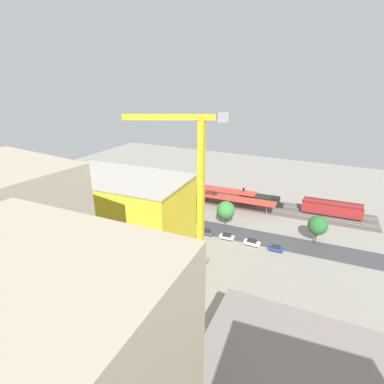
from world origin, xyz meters
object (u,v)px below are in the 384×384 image
object	(u,v)px
box_truck_0	(187,227)
parked_car_0	(276,249)
platform_canopy_near	(194,192)
construction_building	(123,212)
parked_car_5	(166,223)
freight_coach_far	(148,182)
tower_crane	(195,184)
parked_car_4	(187,226)
street_tree_1	(318,225)
platform_canopy_far	(193,186)
parked_car_1	(252,243)
traffic_light	(130,206)
parked_car_2	(227,237)
street_tree_3	(226,210)
street_tree_0	(191,205)
passenger_coach	(332,208)
locomotive	(261,199)
street_tree_2	(164,200)
parked_car_3	(206,232)

from	to	relation	value
box_truck_0	parked_car_0	bearing A→B (deg)	-177.78
platform_canopy_near	construction_building	distance (m)	37.25
parked_car_5	construction_building	world-z (taller)	construction_building
freight_coach_far	tower_crane	xyz separation A→B (m)	(-41.73, 40.77, 18.77)
parked_car_4	street_tree_1	size ratio (longest dim) A/B	0.57
platform_canopy_far	freight_coach_far	xyz separation A→B (m)	(20.09, 2.81, -0.83)
parked_car_4	parked_car_1	bearing A→B (deg)	177.82
platform_canopy_far	parked_car_4	xyz separation A→B (m)	(-10.99, 27.52, -3.20)
platform_canopy_near	street_tree_1	bearing A→B (deg)	165.59
parked_car_1	traffic_light	world-z (taller)	traffic_light
freight_coach_far	parked_car_2	distance (m)	51.62
street_tree_3	construction_building	bearing A→B (deg)	47.62
street_tree_0	construction_building	bearing A→B (deg)	67.85
freight_coach_far	parked_car_2	world-z (taller)	freight_coach_far
parked_car_5	tower_crane	size ratio (longest dim) A/B	0.12
parked_car_4	freight_coach_far	bearing A→B (deg)	-38.49
street_tree_0	street_tree_3	size ratio (longest dim) A/B	0.90
construction_building	parked_car_5	bearing A→B (deg)	-109.51
passenger_coach	parked_car_2	size ratio (longest dim) A/B	4.30
passenger_coach	freight_coach_far	size ratio (longest dim) A/B	1.20
platform_canopy_far	traffic_light	world-z (taller)	traffic_light
street_tree_3	street_tree_1	bearing A→B (deg)	-178.05
traffic_light	construction_building	bearing A→B (deg)	122.18
parked_car_1	parked_car_5	xyz separation A→B (m)	(28.64, 0.03, 0.01)
locomotive	tower_crane	distance (m)	51.00
locomotive	parked_car_2	bearing A→B (deg)	85.65
street_tree_2	street_tree_3	distance (m)	22.97
locomotive	street_tree_3	bearing A→B (deg)	75.35
parked_car_3	street_tree_0	world-z (taller)	street_tree_0
passenger_coach	parked_car_5	distance (m)	57.34
parked_car_3	street_tree_2	world-z (taller)	street_tree_2
freight_coach_far	parked_car_2	xyz separation A→B (m)	(-44.90, 25.36, -2.44)
parked_car_0	parked_car_5	xyz separation A→B (m)	(35.44, 0.03, 0.10)
freight_coach_far	parked_car_5	size ratio (longest dim) A/B	3.45
parked_car_3	street_tree_3	world-z (taller)	street_tree_3
platform_canopy_far	traffic_light	distance (m)	31.17
parked_car_3	construction_building	distance (m)	26.19
parked_car_3	street_tree_2	size ratio (longest dim) A/B	0.62
parked_car_2	box_truck_0	xyz separation A→B (m)	(12.66, 1.21, 0.98)
construction_building	platform_canopy_near	bearing A→B (deg)	-99.90
parked_car_4	platform_canopy_far	bearing A→B (deg)	-68.24
parked_car_1	street_tree_1	xyz separation A→B (m)	(-16.23, -9.44, 4.90)
locomotive	parked_car_1	world-z (taller)	locomotive
locomotive	tower_crane	size ratio (longest dim) A/B	0.44
street_tree_1	parked_car_5	bearing A→B (deg)	11.91
platform_canopy_near	parked_car_0	size ratio (longest dim) A/B	15.06
parked_car_1	parked_car_3	distance (m)	14.30
locomotive	street_tree_1	distance (m)	30.96
parked_car_3	street_tree_2	xyz separation A→B (m)	(19.98, -7.95, 4.11)
parked_car_2	street_tree_3	world-z (taller)	street_tree_3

